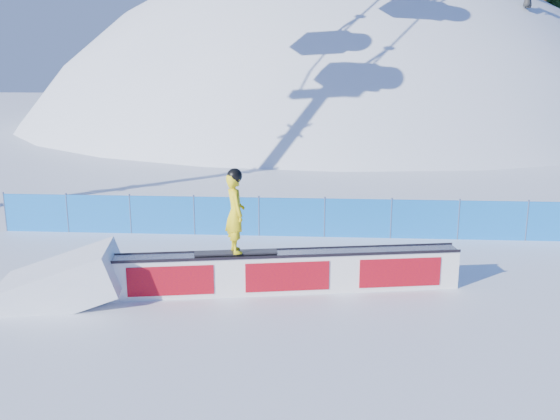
{
  "coord_description": "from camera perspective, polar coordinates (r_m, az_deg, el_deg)",
  "views": [
    {
      "loc": [
        -1.14,
        -13.83,
        5.36
      ],
      "look_at": [
        -2.16,
        1.46,
        1.57
      ],
      "focal_mm": 40.0,
      "sensor_mm": 36.0,
      "label": 1
    }
  ],
  "objects": [
    {
      "name": "snow_ramp",
      "position": [
        15.07,
        -19.23,
        -7.77
      ],
      "size": [
        2.98,
        2.15,
        1.7
      ],
      "primitive_type": null,
      "rotation": [
        0.0,
        -0.31,
        0.17
      ],
      "color": "white",
      "rests_on": "ground"
    },
    {
      "name": "snowboarder",
      "position": [
        14.07,
        -4.12,
        -0.2
      ],
      "size": [
        1.92,
        0.78,
        1.97
      ],
      "rotation": [
        0.0,
        0.0,
        1.94
      ],
      "color": "black",
      "rests_on": "rail_box"
    },
    {
      "name": "rail_box",
      "position": [
        14.57,
        0.57,
        -5.68
      ],
      "size": [
        8.12,
        1.96,
        0.98
      ],
      "rotation": [
        0.0,
        0.0,
        0.17
      ],
      "color": "white",
      "rests_on": "ground"
    },
    {
      "name": "safety_fence",
      "position": [
        18.97,
        7.12,
        -0.76
      ],
      "size": [
        22.05,
        0.05,
        1.3
      ],
      "color": "blue",
      "rests_on": "ground"
    },
    {
      "name": "ground",
      "position": [
        14.87,
        8.0,
        -7.38
      ],
      "size": [
        160.0,
        160.0,
        0.0
      ],
      "primitive_type": "plane",
      "color": "white",
      "rests_on": "ground"
    },
    {
      "name": "snow_hill",
      "position": [
        60.53,
        4.65,
        -8.88
      ],
      "size": [
        64.0,
        64.0,
        64.0
      ],
      "color": "white",
      "rests_on": "ground"
    }
  ]
}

